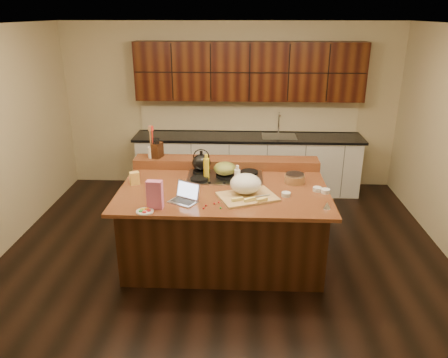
{
  "coord_description": "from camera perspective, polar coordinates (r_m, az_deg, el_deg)",
  "views": [
    {
      "loc": [
        0.21,
        -4.7,
        2.83
      ],
      "look_at": [
        0.0,
        0.05,
        1.0
      ],
      "focal_mm": 35.0,
      "sensor_mm": 36.0,
      "label": 1
    }
  ],
  "objects": [
    {
      "name": "room",
      "position": [
        4.93,
        -0.03,
        3.59
      ],
      "size": [
        5.52,
        5.02,
        2.72
      ],
      "color": "black",
      "rests_on": "ground"
    },
    {
      "name": "gumdrop_2",
      "position": [
        4.59,
        2.5,
        -3.41
      ],
      "size": [
        0.02,
        0.02,
        0.02
      ],
      "primitive_type": "ellipsoid",
      "color": "red",
      "rests_on": "island"
    },
    {
      "name": "strainer_bowl",
      "position": [
        5.26,
        9.22,
        0.02
      ],
      "size": [
        0.3,
        0.3,
        0.09
      ],
      "primitive_type": "cylinder",
      "rotation": [
        0.0,
        0.0,
        -0.32
      ],
      "color": "#996B3F",
      "rests_on": "island"
    },
    {
      "name": "cooktop",
      "position": [
        5.35,
        0.12,
        0.32
      ],
      "size": [
        0.92,
        0.52,
        0.05
      ],
      "color": "gray",
      "rests_on": "island"
    },
    {
      "name": "kettle",
      "position": [
        5.45,
        -2.98,
        2.17
      ],
      "size": [
        0.23,
        0.23,
        0.21
      ],
      "primitive_type": "ellipsoid",
      "rotation": [
        0.0,
        0.0,
        -0.01
      ],
      "color": "black",
      "rests_on": "cooktop"
    },
    {
      "name": "pink_bag",
      "position": [
        4.54,
        -9.02,
        -2.03
      ],
      "size": [
        0.17,
        0.1,
        0.3
      ],
      "primitive_type": "cube",
      "rotation": [
        0.0,
        0.0,
        -0.06
      ],
      "color": "#D2638C",
      "rests_on": "island"
    },
    {
      "name": "gumdrop_1",
      "position": [
        4.57,
        2.19,
        -3.52
      ],
      "size": [
        0.02,
        0.02,
        0.02
      ],
      "primitive_type": "ellipsoid",
      "color": "#198C26",
      "rests_on": "island"
    },
    {
      "name": "ramekin_b",
      "position": [
        5.04,
        13.1,
        -1.53
      ],
      "size": [
        0.11,
        0.11,
        0.04
      ],
      "primitive_type": "cylinder",
      "rotation": [
        0.0,
        0.0,
        0.08
      ],
      "color": "white",
      "rests_on": "island"
    },
    {
      "name": "gumdrop_3",
      "position": [
        4.57,
        0.39,
        -3.5
      ],
      "size": [
        0.02,
        0.02,
        0.02
      ],
      "primitive_type": "ellipsoid",
      "color": "#198C26",
      "rests_on": "island"
    },
    {
      "name": "vinegar_bottle",
      "position": [
        4.94,
        1.73,
        -0.13
      ],
      "size": [
        0.08,
        0.08,
        0.25
      ],
      "primitive_type": "cylinder",
      "rotation": [
        0.0,
        0.0,
        -0.38
      ],
      "color": "silver",
      "rests_on": "island"
    },
    {
      "name": "wooden_tray",
      "position": [
        4.81,
        2.91,
        -1.0
      ],
      "size": [
        0.72,
        0.63,
        0.24
      ],
      "rotation": [
        0.0,
        0.0,
        0.39
      ],
      "color": "tan",
      "rests_on": "island"
    },
    {
      "name": "back_counter",
      "position": [
        7.17,
        3.19,
        6.08
      ],
      "size": [
        3.7,
        0.66,
        2.4
      ],
      "color": "silver",
      "rests_on": "ground"
    },
    {
      "name": "ramekin_a",
      "position": [
        4.87,
        8.11,
        -1.99
      ],
      "size": [
        0.12,
        0.12,
        0.04
      ],
      "primitive_type": "cylinder",
      "rotation": [
        0.0,
        0.0,
        0.17
      ],
      "color": "white",
      "rests_on": "island"
    },
    {
      "name": "island",
      "position": [
        5.27,
        -0.02,
        -5.65
      ],
      "size": [
        2.4,
        1.6,
        0.92
      ],
      "color": "black",
      "rests_on": "ground"
    },
    {
      "name": "candy_plate",
      "position": [
        4.53,
        -10.3,
        -4.17
      ],
      "size": [
        0.2,
        0.2,
        0.01
      ],
      "primitive_type": "cylinder",
      "rotation": [
        0.0,
        0.0,
        0.14
      ],
      "color": "white",
      "rests_on": "island"
    },
    {
      "name": "gumdrop_5",
      "position": [
        4.52,
        -0.46,
        -3.8
      ],
      "size": [
        0.02,
        0.02,
        0.02
      ],
      "primitive_type": "ellipsoid",
      "color": "#198C26",
      "rests_on": "island"
    },
    {
      "name": "package_box",
      "position": [
        5.24,
        -11.6,
        0.11
      ],
      "size": [
        0.13,
        0.11,
        0.15
      ],
      "primitive_type": "cube",
      "rotation": [
        0.0,
        0.0,
        0.42
      ],
      "color": "#F3BF56",
      "rests_on": "island"
    },
    {
      "name": "knife_block",
      "position": [
        5.77,
        -8.69,
        3.74
      ],
      "size": [
        0.14,
        0.18,
        0.2
      ],
      "primitive_type": "cube",
      "rotation": [
        0.0,
        0.0,
        -0.33
      ],
      "color": "black",
      "rests_on": "back_ledge"
    },
    {
      "name": "utensil_crock",
      "position": [
        5.79,
        -9.31,
        3.48
      ],
      "size": [
        0.13,
        0.13,
        0.14
      ],
      "primitive_type": "cylinder",
      "rotation": [
        0.0,
        0.0,
        -0.11
      ],
      "color": "white",
      "rests_on": "back_ledge"
    },
    {
      "name": "kitchen_timer",
      "position": [
        4.65,
        13.31,
        -3.35
      ],
      "size": [
        0.08,
        0.08,
        0.07
      ],
      "primitive_type": "cone",
      "rotation": [
        0.0,
        0.0,
        0.01
      ],
      "color": "silver",
      "rests_on": "island"
    },
    {
      "name": "gumdrop_0",
      "position": [
        4.65,
        -0.66,
        -3.06
      ],
      "size": [
        0.02,
        0.02,
        0.02
      ],
      "primitive_type": "ellipsoid",
      "color": "red",
      "rests_on": "island"
    },
    {
      "name": "gumdrop_8",
      "position": [
        4.63,
        -1.26,
        -3.21
      ],
      "size": [
        0.02,
        0.02,
        0.02
      ],
      "primitive_type": "ellipsoid",
      "color": "red",
      "rests_on": "island"
    },
    {
      "name": "ramekin_c",
      "position": [
        5.07,
        12.08,
        -1.31
      ],
      "size": [
        0.13,
        0.13,
        0.04
      ],
      "primitive_type": "cylinder",
      "rotation": [
        0.0,
        0.0,
        0.41
      ],
      "color": "white",
      "rests_on": "island"
    },
    {
      "name": "gumdrop_6",
      "position": [
        4.52,
        -2.68,
        -3.83
      ],
      "size": [
        0.02,
        0.02,
        0.02
      ],
      "primitive_type": "ellipsoid",
      "color": "red",
      "rests_on": "island"
    },
    {
      "name": "back_ledge",
      "position": [
        5.71,
        0.29,
        2.15
      ],
      "size": [
        2.4,
        0.3,
        0.12
      ],
      "primitive_type": "cube",
      "color": "black",
      "rests_on": "island"
    },
    {
      "name": "green_bowl",
      "position": [
        5.31,
        0.12,
        1.38
      ],
      "size": [
        0.3,
        0.3,
        0.15
      ],
      "primitive_type": "ellipsoid",
      "rotation": [
        0.0,
        0.0,
        0.08
      ],
      "color": "olive",
      "rests_on": "cooktop"
    },
    {
      "name": "oil_bottle",
      "position": [
        5.26,
        -2.31,
        1.29
      ],
      "size": [
        0.08,
        0.08,
        0.27
      ],
      "primitive_type": "cylinder",
      "rotation": [
        0.0,
        0.0,
        -0.18
      ],
      "color": "gold",
      "rests_on": "island"
    },
    {
      "name": "laptop",
      "position": [
        4.7,
        -5.08,
        -2.28
      ],
      "size": [
        0.36,
        0.34,
        0.2
      ],
      "rotation": [
        0.0,
        0.0,
        -0.5
      ],
      "color": "#B7B7BC",
      "rests_on": "island"
    },
    {
      "name": "gumdrop_4",
      "position": [
        4.58,
        -2.37,
        -3.47
      ],
      "size": [
        0.02,
        0.02,
        0.02
      ],
      "primitive_type": "ellipsoid",
      "color": "red",
      "rests_on": "island"
    },
    {
      "name": "gumdrop_7",
      "position": [
        4.68,
        -0.02,
        -2.9
      ],
      "size": [
        0.02,
        0.02,
        0.02
      ],
      "primitive_type": "ellipsoid",
      "color": "#198C26",
      "rests_on": "island"
    }
  ]
}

